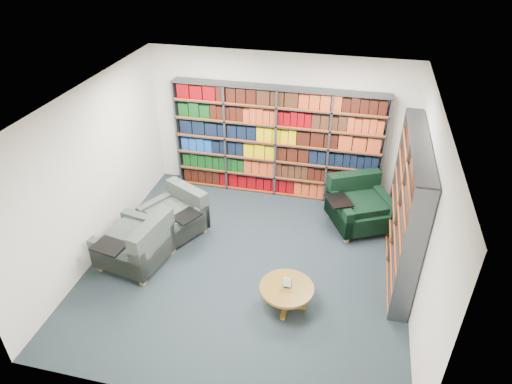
% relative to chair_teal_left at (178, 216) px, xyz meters
% --- Properties ---
extents(room_shell, '(5.02, 5.02, 2.82)m').
position_rel_chair_teal_left_xyz_m(room_shell, '(1.43, -0.62, 1.07)').
color(room_shell, black).
rests_on(room_shell, ground).
extents(bookshelf_back, '(4.00, 0.28, 2.20)m').
position_rel_chair_teal_left_xyz_m(bookshelf_back, '(1.43, 1.72, 0.77)').
color(bookshelf_back, '#47494F').
rests_on(bookshelf_back, ground).
extents(bookshelf_right, '(0.28, 2.50, 2.20)m').
position_rel_chair_teal_left_xyz_m(bookshelf_right, '(3.77, -0.02, 0.77)').
color(bookshelf_right, '#47494F').
rests_on(bookshelf_right, ground).
extents(chair_teal_left, '(1.22, 1.21, 0.82)m').
position_rel_chair_teal_left_xyz_m(chair_teal_left, '(0.00, 0.00, 0.00)').
color(chair_teal_left, '#011D30').
rests_on(chair_teal_left, ground).
extents(chair_green_right, '(1.32, 1.31, 0.89)m').
position_rel_chair_teal_left_xyz_m(chair_green_right, '(3.09, 1.00, 0.03)').
color(chair_green_right, black).
rests_on(chair_green_right, ground).
extents(chair_teal_front, '(1.14, 1.24, 0.89)m').
position_rel_chair_teal_left_xyz_m(chair_teal_front, '(-0.28, -0.96, 0.03)').
color(chair_teal_front, '#011D30').
rests_on(chair_teal_front, ground).
extents(coffee_table, '(0.78, 0.78, 0.55)m').
position_rel_chair_teal_left_xyz_m(coffee_table, '(2.19, -1.35, -0.04)').
color(coffee_table, brown).
rests_on(coffee_table, ground).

